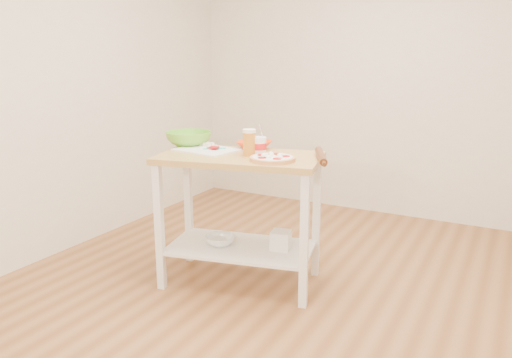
{
  "coord_description": "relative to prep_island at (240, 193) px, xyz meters",
  "views": [
    {
      "loc": [
        1.17,
        -2.55,
        1.54
      ],
      "look_at": [
        -0.32,
        0.2,
        0.76
      ],
      "focal_mm": 35.0,
      "sensor_mm": 36.0,
      "label": 1
    }
  ],
  "objects": [
    {
      "name": "room_shell",
      "position": [
        0.46,
        -0.23,
        0.71
      ],
      "size": [
        4.04,
        4.54,
        2.74
      ],
      "color": "#946136",
      "rests_on": "ground"
    },
    {
      "name": "prep_island",
      "position": [
        0.0,
        0.0,
        0.0
      ],
      "size": [
        1.16,
        0.8,
        0.9
      ],
      "rotation": [
        0.0,
        0.0,
        0.22
      ],
      "color": "tan",
      "rests_on": "ground"
    },
    {
      "name": "pizza",
      "position": [
        0.27,
        -0.06,
        0.27
      ],
      "size": [
        0.29,
        0.29,
        0.05
      ],
      "rotation": [
        0.0,
        0.0,
        0.24
      ],
      "color": "#E8A463",
      "rests_on": "prep_island"
    },
    {
      "name": "cutting_board",
      "position": [
        -0.27,
        0.03,
        0.27
      ],
      "size": [
        0.44,
        0.36,
        0.04
      ],
      "rotation": [
        0.0,
        0.0,
        -0.16
      ],
      "color": "white",
      "rests_on": "prep_island"
    },
    {
      "name": "spatula",
      "position": [
        -0.23,
        0.04,
        0.27
      ],
      "size": [
        0.14,
        0.1,
        0.01
      ],
      "rotation": [
        0.0,
        0.0,
        0.36
      ],
      "color": "#4EDAC7",
      "rests_on": "cutting_board"
    },
    {
      "name": "knife",
      "position": [
        -0.44,
        0.1,
        0.27
      ],
      "size": [
        0.24,
        0.16,
        0.01
      ],
      "rotation": [
        0.0,
        0.0,
        0.51
      ],
      "color": "silver",
      "rests_on": "cutting_board"
    },
    {
      "name": "orange_bowl",
      "position": [
        -0.02,
        0.23,
        0.29
      ],
      "size": [
        0.25,
        0.25,
        0.06
      ],
      "primitive_type": "imported",
      "rotation": [
        0.0,
        0.0,
        0.08
      ],
      "color": "#F93E0B",
      "rests_on": "prep_island"
    },
    {
      "name": "green_bowl",
      "position": [
        -0.5,
        0.12,
        0.31
      ],
      "size": [
        0.45,
        0.45,
        0.1
      ],
      "primitive_type": "imported",
      "rotation": [
        0.0,
        0.0,
        0.54
      ],
      "color": "#62B12B",
      "rests_on": "prep_island"
    },
    {
      "name": "beer_pint",
      "position": [
        0.07,
        0.01,
        0.35
      ],
      "size": [
        0.09,
        0.09,
        0.17
      ],
      "color": "orange",
      "rests_on": "prep_island"
    },
    {
      "name": "yogurt_tub",
      "position": [
        0.11,
        0.06,
        0.32
      ],
      "size": [
        0.1,
        0.1,
        0.21
      ],
      "color": "white",
      "rests_on": "prep_island"
    },
    {
      "name": "rolling_pin",
      "position": [
        0.53,
        0.1,
        0.28
      ],
      "size": [
        0.22,
        0.38,
        0.05
      ],
      "primitive_type": "cylinder",
      "rotation": [
        1.57,
        0.0,
        0.45
      ],
      "color": "#603016",
      "rests_on": "prep_island"
    },
    {
      "name": "shelf_glass_bowl",
      "position": [
        -0.14,
        -0.04,
        -0.35
      ],
      "size": [
        0.23,
        0.23,
        0.06
      ],
      "primitive_type": "imported",
      "rotation": [
        0.0,
        0.0,
        -0.14
      ],
      "color": "silver",
      "rests_on": "prep_island"
    },
    {
      "name": "shelf_bin",
      "position": [
        0.27,
        0.09,
        -0.32
      ],
      "size": [
        0.15,
        0.15,
        0.13
      ],
      "primitive_type": "cube",
      "rotation": [
        0.0,
        0.0,
        0.22
      ],
      "color": "white",
      "rests_on": "prep_island"
    }
  ]
}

